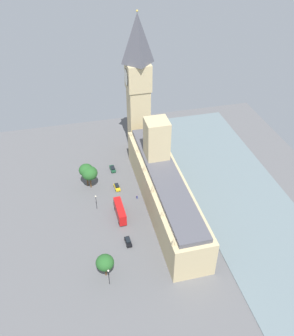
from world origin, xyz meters
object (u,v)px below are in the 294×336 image
Objects in this scene: parliament_building at (163,186)px; plane_tree_midblock at (86,170)px; double_decker_bus_far_end at (120,211)px; plane_tree_under_trees at (90,173)px; car_dark_green_kerbside at (113,169)px; pedestrian_leading at (137,197)px; clock_tower at (138,84)px; car_yellow_cab_by_river_gate at (117,187)px; street_lamp_near_tower at (96,200)px; car_black_corner at (128,241)px; plane_tree_opposite_hall at (105,263)px; street_lamp_trailing at (109,274)px.

plane_tree_midblock is at bearing -33.26° from parliament_building.
double_decker_bus_far_end is 1.12× the size of plane_tree_under_trees.
plane_tree_under_trees is at bearing -142.82° from car_dark_green_kerbside.
plane_tree_under_trees reaches higher than pedestrian_leading.
clock_tower is 35.22m from car_dark_green_kerbside.
street_lamp_near_tower is (8.96, 9.25, 3.47)m from car_yellow_cab_by_river_gate.
double_decker_bus_far_end is (1.86, 26.92, 1.75)m from car_dark_green_kerbside.
plane_tree_under_trees is 1.51× the size of street_lamp_near_tower.
car_black_corner is 0.45× the size of plane_tree_midblock.
plane_tree_opposite_hall reaches higher than street_lamp_trailing.
plane_tree_under_trees is at bearing -90.15° from street_lamp_trailing.
clock_tower reaches higher than double_decker_bus_far_end.
plane_tree_midblock is 46.45m from street_lamp_trailing.
plane_tree_opposite_hall is (8.59, 23.09, 2.95)m from double_decker_bus_far_end.
plane_tree_opposite_hall is 3.66m from street_lamp_trailing.
car_dark_green_kerbside is 0.43× the size of double_decker_bus_far_end.
plane_tree_under_trees is at bearing -32.09° from parliament_building.
plane_tree_midblock is (9.07, -19.81, 4.76)m from double_decker_bus_far_end.
plane_tree_opposite_hall is at bearing 90.64° from plane_tree_midblock.
parliament_building is at bearing -62.31° from car_dark_green_kerbside.
plane_tree_opposite_hall is at bearing 89.16° from plane_tree_under_trees.
parliament_building reaches higher than car_dark_green_kerbside.
plane_tree_midblock is at bearing -52.41° from plane_tree_under_trees.
double_decker_bus_far_end is at bearing -91.54° from car_black_corner.
plane_tree_under_trees is 1.46× the size of street_lamp_trailing.
plane_tree_opposite_hall is at bearing -142.16° from pedestrian_leading.
car_dark_green_kerbside is at bearing -113.81° from street_lamp_near_tower.
street_lamp_near_tower reaches higher than car_dark_green_kerbside.
clock_tower reaches higher than plane_tree_midblock.
parliament_building is 6.10× the size of double_decker_bus_far_end.
car_black_corner is at bearing 44.32° from parliament_building.
clock_tower is 12.79× the size of car_dark_green_kerbside.
plane_tree_midblock is (10.93, 7.12, 6.51)m from car_dark_green_kerbside.
street_lamp_trailing is (-0.49, 3.45, -1.11)m from plane_tree_opposite_hall.
clock_tower is at bearing -109.17° from car_black_corner.
clock_tower is 5.95× the size of plane_tree_midblock.
double_decker_bus_far_end is (1.54, 15.14, 1.75)m from car_yellow_cab_by_river_gate.
parliament_building is 12.27m from pedestrian_leading.
plane_tree_opposite_hall is 42.94m from plane_tree_midblock.
clock_tower reaches higher than plane_tree_opposite_hall.
car_dark_green_kerbside is at bearing -139.11° from plane_tree_under_trees.
street_lamp_trailing is at bearing -108.35° from double_decker_bus_far_end.
street_lamp_trailing is (24.49, 29.65, -3.59)m from parliament_building.
plane_tree_under_trees is at bearing 127.59° from plane_tree_midblock.
clock_tower is 62.83m from car_black_corner.
parliament_building is 43.54m from clock_tower.
double_decker_bus_far_end is at bearing -110.41° from plane_tree_opposite_hall.
street_lamp_trailing is (8.10, 26.54, 1.84)m from double_decker_bus_far_end.
car_black_corner is 0.46× the size of plane_tree_under_trees.
parliament_building reaches higher than plane_tree_opposite_hall.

